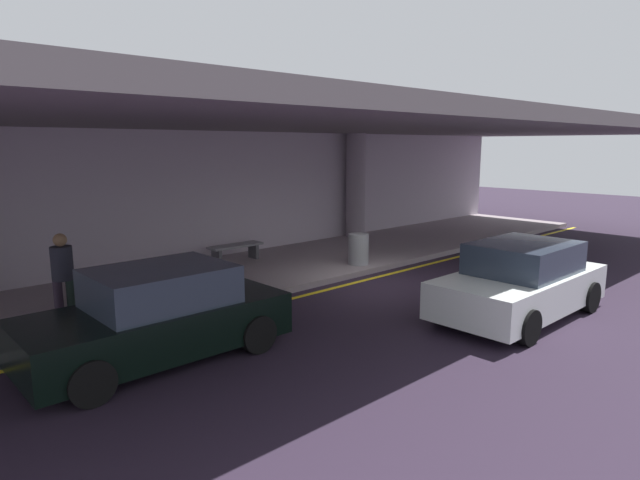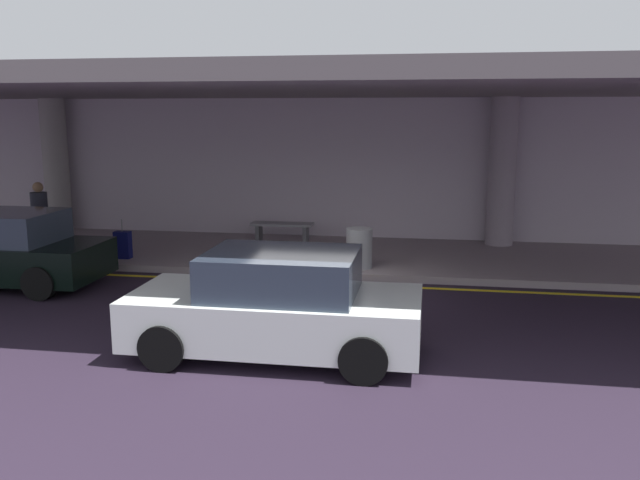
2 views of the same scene
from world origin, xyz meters
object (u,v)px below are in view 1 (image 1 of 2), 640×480
object	(u,v)px
car_black	(158,316)
traveler_with_luggage	(63,272)
support_column_center	(356,186)
trash_bin_steel	(358,249)
car_white	(521,282)
suitcase_upright_primary	(180,288)
bench_metal	(236,249)

from	to	relation	value
car_black	traveler_with_luggage	distance (m)	2.53
support_column_center	car_black	bearing A→B (deg)	-152.49
car_black	trash_bin_steel	size ratio (longest dim) A/B	4.82
car_white	car_black	distance (m)	6.93
suitcase_upright_primary	trash_bin_steel	size ratio (longest dim) A/B	1.06
car_black	bench_metal	bearing A→B (deg)	-136.19
car_black	bench_metal	xyz separation A→B (m)	(4.66, 4.74, -0.21)
car_white	trash_bin_steel	size ratio (longest dim) A/B	4.82
car_white	bench_metal	size ratio (longest dim) A/B	2.56
car_white	suitcase_upright_primary	size ratio (longest dim) A/B	4.56
support_column_center	traveler_with_luggage	distance (m)	11.18
car_white	trash_bin_steel	distance (m)	5.05
car_black	traveler_with_luggage	size ratio (longest dim) A/B	2.44
support_column_center	trash_bin_steel	xyz separation A→B (m)	(-3.20, -3.16, -1.40)
car_black	suitcase_upright_primary	distance (m)	2.65
bench_metal	trash_bin_steel	distance (m)	3.47
car_black	trash_bin_steel	distance (m)	7.25
support_column_center	bench_metal	size ratio (longest dim) A/B	2.28
support_column_center	suitcase_upright_primary	xyz separation A→B (m)	(-8.61, -3.12, -1.51)
car_black	traveler_with_luggage	xyz separation A→B (m)	(-0.64, 2.42, 0.40)
support_column_center	bench_metal	world-z (taller)	support_column_center
support_column_center	trash_bin_steel	bearing A→B (deg)	-135.41
support_column_center	traveler_with_luggage	world-z (taller)	support_column_center
support_column_center	car_black	xyz separation A→B (m)	(-10.13, -5.28, -1.26)
traveler_with_luggage	bench_metal	xyz separation A→B (m)	(5.30, 2.33, -0.61)
support_column_center	car_black	distance (m)	11.50
car_white	suitcase_upright_primary	distance (m)	6.94
trash_bin_steel	support_column_center	bearing A→B (deg)	44.59
bench_metal	traveler_with_luggage	bearing A→B (deg)	-156.31
traveler_with_luggage	bench_metal	size ratio (longest dim) A/B	1.05
car_white	trash_bin_steel	bearing A→B (deg)	81.79
support_column_center	trash_bin_steel	size ratio (longest dim) A/B	4.29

